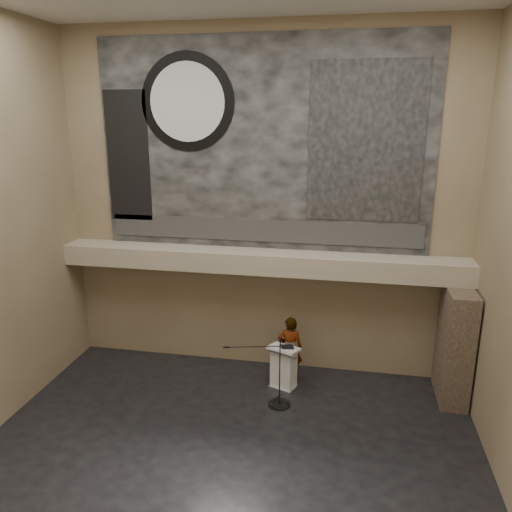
# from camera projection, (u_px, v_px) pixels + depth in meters

# --- Properties ---
(floor) EXTENTS (10.00, 10.00, 0.00)m
(floor) POSITION_uv_depth(u_px,v_px,m) (225.00, 460.00, 9.65)
(floor) COLOR black
(floor) RESTS_ON ground
(wall_back) EXTENTS (10.00, 0.02, 8.50)m
(wall_back) POSITION_uv_depth(u_px,v_px,m) (262.00, 206.00, 12.25)
(wall_back) COLOR #79674C
(wall_back) RESTS_ON floor
(wall_front) EXTENTS (10.00, 0.02, 8.50)m
(wall_front) POSITION_uv_depth(u_px,v_px,m) (114.00, 357.00, 4.69)
(wall_front) COLOR #79674C
(wall_front) RESTS_ON floor
(soffit) EXTENTS (10.00, 0.80, 0.50)m
(soffit) POSITION_uv_depth(u_px,v_px,m) (259.00, 261.00, 12.23)
(soffit) COLOR tan
(soffit) RESTS_ON wall_back
(sprinkler_left) EXTENTS (0.04, 0.04, 0.06)m
(sprinkler_left) POSITION_uv_depth(u_px,v_px,m) (196.00, 269.00, 12.55)
(sprinkler_left) COLOR #B2893D
(sprinkler_left) RESTS_ON soffit
(sprinkler_right) EXTENTS (0.04, 0.04, 0.06)m
(sprinkler_right) POSITION_uv_depth(u_px,v_px,m) (337.00, 277.00, 11.92)
(sprinkler_right) COLOR #B2893D
(sprinkler_right) RESTS_ON soffit
(banner) EXTENTS (8.00, 0.05, 5.00)m
(banner) POSITION_uv_depth(u_px,v_px,m) (262.00, 146.00, 11.82)
(banner) COLOR black
(banner) RESTS_ON wall_back
(banner_text_strip) EXTENTS (7.76, 0.02, 0.55)m
(banner_text_strip) POSITION_uv_depth(u_px,v_px,m) (261.00, 231.00, 12.35)
(banner_text_strip) COLOR #2C2C2C
(banner_text_strip) RESTS_ON banner
(banner_clock_rim) EXTENTS (2.30, 0.02, 2.30)m
(banner_clock_rim) POSITION_uv_depth(u_px,v_px,m) (187.00, 102.00, 11.82)
(banner_clock_rim) COLOR black
(banner_clock_rim) RESTS_ON banner
(banner_clock_face) EXTENTS (1.84, 0.02, 1.84)m
(banner_clock_face) POSITION_uv_depth(u_px,v_px,m) (187.00, 102.00, 11.81)
(banner_clock_face) COLOR silver
(banner_clock_face) RESTS_ON banner
(banner_building_print) EXTENTS (2.60, 0.02, 3.60)m
(banner_building_print) POSITION_uv_depth(u_px,v_px,m) (366.00, 143.00, 11.32)
(banner_building_print) COLOR black
(banner_building_print) RESTS_ON banner
(banner_brick_print) EXTENTS (1.10, 0.02, 3.20)m
(banner_brick_print) POSITION_uv_depth(u_px,v_px,m) (128.00, 157.00, 12.47)
(banner_brick_print) COLOR black
(banner_brick_print) RESTS_ON banner
(stone_pier) EXTENTS (0.60, 1.40, 2.70)m
(stone_pier) POSITION_uv_depth(u_px,v_px,m) (455.00, 345.00, 11.41)
(stone_pier) COLOR #413328
(stone_pier) RESTS_ON floor
(lectern) EXTENTS (0.83, 0.72, 1.13)m
(lectern) POSITION_uv_depth(u_px,v_px,m) (284.00, 368.00, 12.00)
(lectern) COLOR silver
(lectern) RESTS_ON floor
(binder) EXTENTS (0.34, 0.30, 0.04)m
(binder) POSITION_uv_depth(u_px,v_px,m) (287.00, 347.00, 11.81)
(binder) COLOR black
(binder) RESTS_ON lectern
(papers) EXTENTS (0.28, 0.33, 0.00)m
(papers) POSITION_uv_depth(u_px,v_px,m) (278.00, 347.00, 11.87)
(papers) COLOR silver
(papers) RESTS_ON lectern
(speaker_person) EXTENTS (0.64, 0.44, 1.70)m
(speaker_person) POSITION_uv_depth(u_px,v_px,m) (290.00, 349.00, 12.30)
(speaker_person) COLOR silver
(speaker_person) RESTS_ON floor
(mic_stand) EXTENTS (1.49, 0.56, 1.64)m
(mic_stand) POSITION_uv_depth(u_px,v_px,m) (277.00, 395.00, 11.39)
(mic_stand) COLOR black
(mic_stand) RESTS_ON floor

